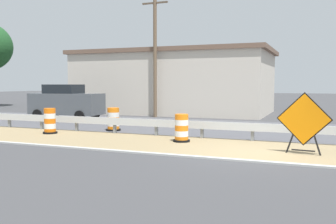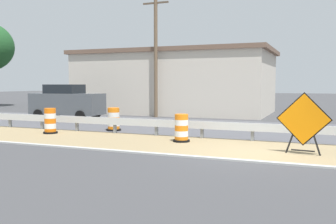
{
  "view_description": "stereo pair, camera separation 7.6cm",
  "coord_description": "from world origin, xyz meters",
  "px_view_note": "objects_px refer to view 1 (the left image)",
  "views": [
    {
      "loc": [
        -12.12,
        -2.01,
        2.25
      ],
      "look_at": [
        2.3,
        3.76,
        1.08
      ],
      "focal_mm": 40.29,
      "sensor_mm": 36.0,
      "label": 1
    },
    {
      "loc": [
        -12.09,
        -2.08,
        2.25
      ],
      "look_at": [
        2.3,
        3.76,
        1.08
      ],
      "focal_mm": 40.29,
      "sensor_mm": 36.0,
      "label": 2
    }
  ],
  "objects_px": {
    "utility_pole_near": "(155,54)",
    "warning_sign_diamond": "(304,121)",
    "traffic_barrel_close": "(113,120)",
    "traffic_barrel_nearest": "(182,129)",
    "traffic_barrel_mid": "(50,122)",
    "car_trailing_near_lane": "(66,102)"
  },
  "relations": [
    {
      "from": "traffic_barrel_nearest",
      "to": "utility_pole_near",
      "type": "distance_m",
      "value": 11.46
    },
    {
      "from": "traffic_barrel_close",
      "to": "car_trailing_near_lane",
      "type": "bearing_deg",
      "value": 55.03
    },
    {
      "from": "traffic_barrel_nearest",
      "to": "car_trailing_near_lane",
      "type": "xyz_separation_m",
      "value": [
        6.07,
        9.96,
        0.61
      ]
    },
    {
      "from": "traffic_barrel_nearest",
      "to": "car_trailing_near_lane",
      "type": "bearing_deg",
      "value": 58.64
    },
    {
      "from": "car_trailing_near_lane",
      "to": "utility_pole_near",
      "type": "xyz_separation_m",
      "value": [
        3.41,
        -4.67,
        3.09
      ]
    },
    {
      "from": "car_trailing_near_lane",
      "to": "traffic_barrel_mid",
      "type": "bearing_deg",
      "value": -61.0
    },
    {
      "from": "traffic_barrel_mid",
      "to": "traffic_barrel_close",
      "type": "bearing_deg",
      "value": -46.85
    },
    {
      "from": "traffic_barrel_close",
      "to": "car_trailing_near_lane",
      "type": "height_order",
      "value": "car_trailing_near_lane"
    },
    {
      "from": "warning_sign_diamond",
      "to": "utility_pole_near",
      "type": "xyz_separation_m",
      "value": [
        10.47,
        9.77,
        3.12
      ]
    },
    {
      "from": "traffic_barrel_mid",
      "to": "traffic_barrel_nearest",
      "type": "bearing_deg",
      "value": -90.5
    },
    {
      "from": "traffic_barrel_close",
      "to": "warning_sign_diamond",
      "type": "bearing_deg",
      "value": -109.31
    },
    {
      "from": "traffic_barrel_close",
      "to": "utility_pole_near",
      "type": "xyz_separation_m",
      "value": [
        7.43,
        1.08,
        3.68
      ]
    },
    {
      "from": "traffic_barrel_close",
      "to": "traffic_barrel_mid",
      "type": "bearing_deg",
      "value": 133.15
    },
    {
      "from": "warning_sign_diamond",
      "to": "utility_pole_near",
      "type": "relative_size",
      "value": 0.25
    },
    {
      "from": "traffic_barrel_mid",
      "to": "car_trailing_near_lane",
      "type": "bearing_deg",
      "value": 31.12
    },
    {
      "from": "utility_pole_near",
      "to": "traffic_barrel_mid",
      "type": "bearing_deg",
      "value": 173.7
    },
    {
      "from": "utility_pole_near",
      "to": "warning_sign_diamond",
      "type": "bearing_deg",
      "value": -136.99
    },
    {
      "from": "warning_sign_diamond",
      "to": "traffic_barrel_close",
      "type": "bearing_deg",
      "value": -103.1
    },
    {
      "from": "traffic_barrel_nearest",
      "to": "traffic_barrel_close",
      "type": "xyz_separation_m",
      "value": [
        2.04,
        4.21,
        0.01
      ]
    },
    {
      "from": "traffic_barrel_close",
      "to": "car_trailing_near_lane",
      "type": "xyz_separation_m",
      "value": [
        4.02,
        5.75,
        0.6
      ]
    },
    {
      "from": "traffic_barrel_nearest",
      "to": "traffic_barrel_close",
      "type": "bearing_deg",
      "value": 64.07
    },
    {
      "from": "warning_sign_diamond",
      "to": "traffic_barrel_mid",
      "type": "relative_size",
      "value": 1.74
    }
  ]
}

